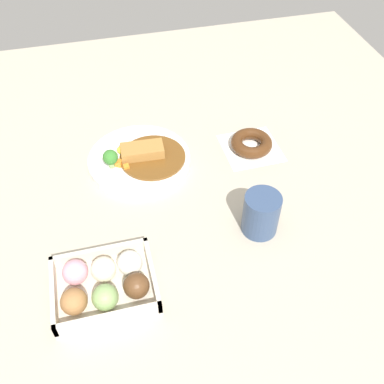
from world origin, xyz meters
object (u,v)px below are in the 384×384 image
Objects in this scene: chocolate_ring_donut at (251,144)px; coffee_mug at (261,214)px; curry_plate at (140,158)px; donut_box at (105,284)px.

coffee_mug reaches higher than chocolate_ring_donut.
curry_plate is 0.34m from coffee_mug.
chocolate_ring_donut is at bearing -3.09° from curry_plate.
curry_plate is at bearing 176.91° from chocolate_ring_donut.
chocolate_ring_donut is at bearing 74.31° from coffee_mug.
donut_box is 0.34m from coffee_mug.
donut_box is at bearing -167.40° from coffee_mug.
coffee_mug is at bearing 12.60° from donut_box.
coffee_mug is (-0.07, -0.25, 0.03)m from chocolate_ring_donut.
donut_box is at bearing -141.20° from chocolate_ring_donut.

